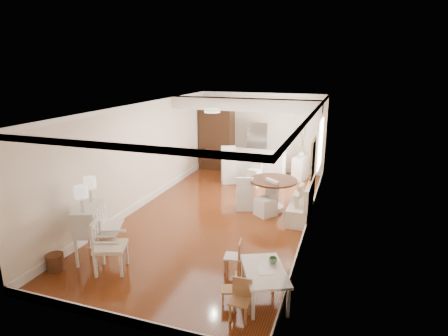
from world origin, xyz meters
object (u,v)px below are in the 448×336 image
Objects in this scene: kids_chair_c at (240,300)px; breakfast_counter at (254,166)px; dining_table at (273,195)px; wicker_basket at (55,262)px; slip_chair_near at (266,198)px; kids_chair_b at (233,256)px; kids_table at (264,284)px; fridge at (267,149)px; sideboard at (301,168)px; bar_stool_left at (229,165)px; slip_chair_far at (245,192)px; bar_stool_right at (254,173)px; gustavian_armchair at (110,246)px; secretary_bureau at (90,232)px; kids_chair_a at (229,289)px; pantry_cabinet at (217,138)px.

kids_chair_c is 0.31× the size of breakfast_counter.
dining_table is at bearing -64.39° from breakfast_counter.
kids_chair_c is (3.71, -0.21, 0.16)m from wicker_basket.
dining_table is 0.42m from slip_chair_near.
dining_table is at bearing 52.81° from wicker_basket.
wicker_basket is at bearing -80.24° from kids_chair_b.
fridge is at bearing 102.34° from kids_table.
bar_stool_left is at bearing -138.37° from sideboard.
fridge reaches higher than kids_chair_b.
slip_chair_far is 2.37m from bar_stool_left.
kids_chair_c is at bearing -3.28° from wicker_basket.
kids_chair_b is 0.72× the size of bar_stool_right.
sideboard is (1.08, 3.21, -0.07)m from slip_chair_far.
dining_table is (2.25, 3.98, -0.09)m from gustavian_armchair.
kids_chair_b reaches higher than kids_chair_c.
slip_chair_near reaches higher than wicker_basket.
slip_chair_far is (1.51, 3.84, -0.05)m from gustavian_armchair.
kids_chair_c is at bearing -121.74° from gustavian_armchair.
bar_stool_left reaches higher than kids_chair_c.
sideboard reaches higher than kids_table.
slip_chair_near is 0.52× the size of fridge.
dining_table is at bearing 99.80° from kids_table.
slip_chair_near is (3.18, 3.90, 0.30)m from wicker_basket.
secretary_bureau is 0.89× the size of dining_table.
kids_chair_a is 7.29m from sideboard.
secretary_bureau is 5.72m from bar_stool_left.
sideboard is at bearing 59.82° from bar_stool_right.
slip_chair_far is (-0.64, 0.27, 0.00)m from slip_chair_near.
wicker_basket is 0.30× the size of kids_table.
slip_chair_far is at bearing -94.01° from sideboard.
breakfast_counter is (1.80, 6.02, -0.04)m from secretary_bureau.
fridge is at bearing 179.23° from kids_chair_b.
sideboard reaches higher than kids_chair_a.
slip_chair_near is at bearing -103.18° from dining_table.
kids_table is 0.87× the size of dining_table.
gustavian_armchair reaches higher than kids_chair_a.
kids_chair_a is at bearing -87.81° from dining_table.
dining_table is at bearing 29.33° from secretary_bureau.
breakfast_counter is (-1.05, 5.62, 0.19)m from kids_chair_b.
secretary_bureau is 4.16m from slip_chair_far.
slip_chair_far is at bearing -81.19° from breakfast_counter.
bar_stool_left is (-1.79, 5.23, 0.27)m from kids_chair_b.
bar_stool_left is (-2.03, 6.16, 0.33)m from kids_chair_a.
breakfast_counter is at bearing 51.13° from secretary_bureau.
breakfast_counter reaches higher than dining_table.
kids_chair_a is 0.83× the size of kids_chair_c.
secretary_bureau is at bearing 176.12° from kids_table.
kids_chair_b is 0.36× the size of fridge.
kids_chair_b is 7.29m from pantry_cabinet.
slip_chair_far is 0.52× the size of fridge.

